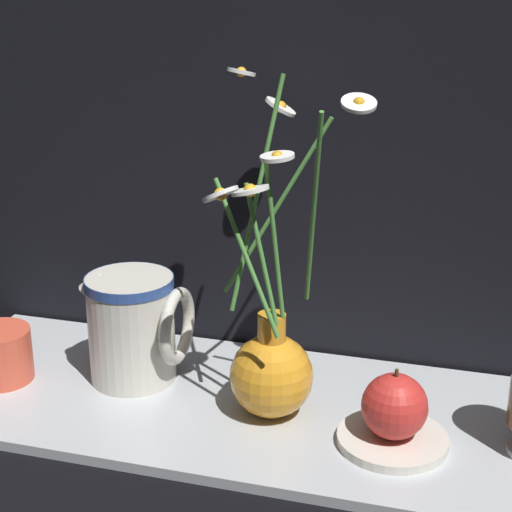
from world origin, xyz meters
TOP-DOWN VIEW (x-y plane):
  - ground_plane at (0.00, 0.00)m, footprint 6.00×6.00m
  - shelf at (0.00, 0.00)m, footprint 0.79×0.30m
  - vase_with_flowers at (0.03, -0.01)m, footprint 0.17×0.24m
  - ceramic_pitcher at (-0.15, 0.02)m, footprint 0.13×0.11m
  - saucer_plate at (0.17, -0.04)m, footprint 0.12×0.12m
  - orange_fruit at (0.17, -0.04)m, footprint 0.07×0.07m

SIDE VIEW (x-z plane):
  - ground_plane at x=0.00m, z-range 0.00..0.00m
  - shelf at x=0.00m, z-range 0.00..0.01m
  - saucer_plate at x=0.17m, z-range 0.01..0.02m
  - orange_fruit at x=0.17m, z-range 0.02..0.10m
  - vase_with_flowers at x=0.03m, z-range -0.11..0.27m
  - ceramic_pitcher at x=-0.15m, z-range 0.01..0.15m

